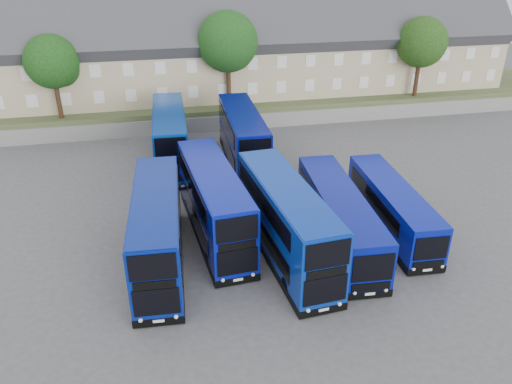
{
  "coord_description": "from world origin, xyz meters",
  "views": [
    {
      "loc": [
        -5.5,
        -22.68,
        16.89
      ],
      "look_at": [
        0.55,
        5.74,
        2.2
      ],
      "focal_mm": 35.0,
      "sensor_mm": 36.0,
      "label": 1
    }
  ],
  "objects_px": {
    "coach_east_a": "(339,218)",
    "tree_mid": "(229,44)",
    "tree_east": "(422,44)",
    "dd_front_mid": "(214,204)",
    "tree_west": "(54,63)",
    "dd_front_left": "(158,231)",
    "tree_far": "(440,28)"
  },
  "relations": [
    {
      "from": "dd_front_left",
      "to": "coach_east_a",
      "type": "distance_m",
      "value": 10.98
    },
    {
      "from": "dd_front_mid",
      "to": "tree_far",
      "type": "relative_size",
      "value": 1.31
    },
    {
      "from": "tree_mid",
      "to": "tree_east",
      "type": "height_order",
      "value": "tree_mid"
    },
    {
      "from": "dd_front_mid",
      "to": "tree_west",
      "type": "distance_m",
      "value": 23.98
    },
    {
      "from": "dd_front_mid",
      "to": "tree_far",
      "type": "bearing_deg",
      "value": 37.06
    },
    {
      "from": "dd_front_left",
      "to": "tree_far",
      "type": "bearing_deg",
      "value": 44.61
    },
    {
      "from": "coach_east_a",
      "to": "tree_west",
      "type": "bearing_deg",
      "value": 133.57
    },
    {
      "from": "dd_front_left",
      "to": "tree_west",
      "type": "bearing_deg",
      "value": 112.37
    },
    {
      "from": "dd_front_left",
      "to": "tree_mid",
      "type": "bearing_deg",
      "value": 74.33
    },
    {
      "from": "dd_front_mid",
      "to": "coach_east_a",
      "type": "xyz_separation_m",
      "value": [
        7.4,
        -2.25,
        -0.59
      ]
    },
    {
      "from": "dd_front_mid",
      "to": "tree_mid",
      "type": "relative_size",
      "value": 1.24
    },
    {
      "from": "dd_front_left",
      "to": "dd_front_mid",
      "type": "distance_m",
      "value": 4.34
    },
    {
      "from": "tree_west",
      "to": "tree_mid",
      "type": "relative_size",
      "value": 0.83
    },
    {
      "from": "coach_east_a",
      "to": "tree_east",
      "type": "height_order",
      "value": "tree_east"
    },
    {
      "from": "coach_east_a",
      "to": "tree_west",
      "type": "distance_m",
      "value": 30.06
    },
    {
      "from": "coach_east_a",
      "to": "tree_mid",
      "type": "relative_size",
      "value": 1.32
    },
    {
      "from": "tree_far",
      "to": "dd_front_mid",
      "type": "bearing_deg",
      "value": -137.99
    },
    {
      "from": "tree_west",
      "to": "tree_east",
      "type": "xyz_separation_m",
      "value": [
        36.0,
        0.0,
        0.34
      ]
    },
    {
      "from": "dd_front_left",
      "to": "tree_west",
      "type": "relative_size",
      "value": 1.47
    },
    {
      "from": "dd_front_mid",
      "to": "tree_east",
      "type": "distance_m",
      "value": 32.34
    },
    {
      "from": "dd_front_left",
      "to": "tree_far",
      "type": "xyz_separation_m",
      "value": [
        34.05,
        29.96,
        5.56
      ]
    },
    {
      "from": "tree_mid",
      "to": "tree_east",
      "type": "bearing_deg",
      "value": -1.43
    },
    {
      "from": "coach_east_a",
      "to": "tree_west",
      "type": "xyz_separation_m",
      "value": [
        -18.91,
        22.72,
        5.45
      ]
    },
    {
      "from": "tree_east",
      "to": "tree_far",
      "type": "xyz_separation_m",
      "value": [
        6.0,
        7.0,
        0.34
      ]
    },
    {
      "from": "coach_east_a",
      "to": "dd_front_mid",
      "type": "bearing_deg",
      "value": 166.92
    },
    {
      "from": "tree_west",
      "to": "tree_east",
      "type": "relative_size",
      "value": 0.94
    },
    {
      "from": "tree_west",
      "to": "coach_east_a",
      "type": "bearing_deg",
      "value": -50.22
    },
    {
      "from": "tree_mid",
      "to": "tree_far",
      "type": "relative_size",
      "value": 1.06
    },
    {
      "from": "dd_front_mid",
      "to": "coach_east_a",
      "type": "relative_size",
      "value": 0.94
    },
    {
      "from": "tree_far",
      "to": "tree_mid",
      "type": "bearing_deg",
      "value": -165.96
    },
    {
      "from": "dd_front_mid",
      "to": "tree_mid",
      "type": "distance_m",
      "value": 22.24
    },
    {
      "from": "coach_east_a",
      "to": "tree_far",
      "type": "bearing_deg",
      "value": 55.95
    }
  ]
}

